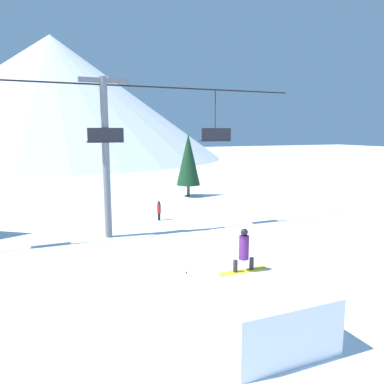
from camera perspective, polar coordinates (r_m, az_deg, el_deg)
The scene contains 7 objects.
ground_plane at distance 10.39m, azimuth 4.12°, elevation -22.95°, with size 220.00×220.00×0.00m, color white.
mountain_ridge at distance 81.53m, azimuth -20.41°, elevation 13.29°, with size 66.60×66.60×23.99m.
snow_ramp at distance 10.79m, azimuth 9.98°, elevation -17.25°, with size 2.91×3.24×1.49m.
snowboarder at distance 11.04m, azimuth 7.90°, elevation -8.94°, with size 1.55×0.29×1.29m.
chairlift at distance 19.60m, azimuth -13.05°, elevation 7.36°, with size 21.85×0.44×8.20m.
pine_tree_far at distance 31.58m, azimuth -0.57°, elevation 4.98°, with size 2.01×2.01×5.33m.
distant_skier at distance 23.43m, azimuth -5.06°, elevation -2.73°, with size 0.24×0.24×1.23m.
Camera 1 is at (-4.02, -7.81, 5.55)m, focal length 35.00 mm.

